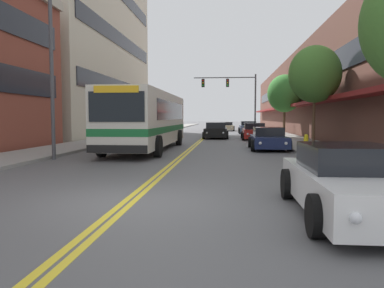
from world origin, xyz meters
TOP-DOWN VIEW (x-y plane):
  - ground_plane at (0.00, 37.00)m, footprint 240.00×240.00m
  - sidewalk_left at (-7.05, 37.00)m, footprint 3.10×106.00m
  - sidewalk_right at (7.05, 37.00)m, footprint 3.10×106.00m
  - centre_line at (0.00, 37.00)m, footprint 0.34×106.00m
  - storefront_row_right at (12.83, 37.00)m, footprint 9.10×68.00m
  - city_bus at (-2.33, 12.95)m, footprint 2.90×12.07m
  - car_dark_grey_parked_left_near at (-4.26, 32.09)m, footprint 2.16×4.73m
  - car_champagne_parked_left_mid at (-4.29, 24.43)m, footprint 2.12×4.75m
  - car_white_parked_right_foreground at (4.33, -0.75)m, footprint 2.02×4.52m
  - car_red_parked_right_mid at (4.27, 23.20)m, footprint 2.09×4.51m
  - car_navy_parked_right_far at (4.40, 13.57)m, footprint 2.10×4.47m
  - car_slate_blue_parked_right_end at (4.42, 34.66)m, footprint 2.16×4.63m
  - car_beige_moving_lead at (1.91, 43.02)m, footprint 2.21×4.14m
  - car_black_moving_second at (1.10, 24.61)m, footprint 2.15×4.61m
  - traffic_signal_mast at (2.81, 35.15)m, footprint 7.06×0.38m
  - street_lamp_left_near at (-5.00, 7.49)m, footprint 2.28×0.28m
  - street_tree_right_mid at (7.09, 14.59)m, footprint 2.99×2.99m
  - street_tree_right_far at (7.37, 27.95)m, footprint 3.18×3.18m
  - fire_hydrant at (5.95, 11.02)m, footprint 0.31×0.23m

SIDE VIEW (x-z plane):
  - ground_plane at x=0.00m, z-range 0.00..0.00m
  - centre_line at x=0.00m, z-range 0.00..0.01m
  - sidewalk_left at x=-7.05m, z-range 0.00..0.14m
  - sidewalk_right at x=7.05m, z-range 0.00..0.14m
  - car_beige_moving_lead at x=1.91m, z-range -0.03..1.14m
  - fire_hydrant at x=5.95m, z-range 0.14..0.98m
  - car_navy_parked_right_far at x=4.40m, z-range -0.04..1.20m
  - car_champagne_parked_left_mid at x=-4.29m, z-range -0.03..1.24m
  - car_white_parked_right_foreground at x=4.33m, z-range -0.04..1.26m
  - car_red_parked_right_mid at x=4.27m, z-range -0.05..1.30m
  - car_dark_grey_parked_left_near at x=-4.26m, z-range -0.05..1.32m
  - car_black_moving_second at x=1.10m, z-range -0.05..1.32m
  - car_slate_blue_parked_right_end at x=4.42m, z-range -0.04..1.33m
  - city_bus at x=-2.33m, z-range 0.21..3.33m
  - street_tree_right_far at x=7.37m, z-range 1.20..6.85m
  - storefront_row_right at x=12.83m, z-range 0.00..8.51m
  - street_tree_right_mid at x=7.09m, z-range 1.39..7.19m
  - traffic_signal_mast at x=2.81m, z-range 1.45..8.11m
  - street_lamp_left_near at x=-5.00m, z-range 0.75..8.86m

